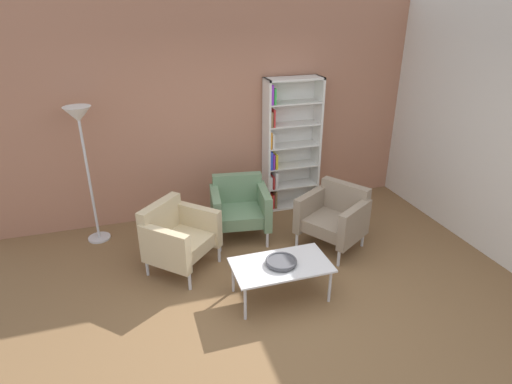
% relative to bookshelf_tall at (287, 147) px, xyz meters
% --- Properties ---
extents(ground_plane, '(8.32, 8.32, 0.00)m').
position_rel_bookshelf_tall_xyz_m(ground_plane, '(-0.97, -2.25, -0.93)').
color(ground_plane, brown).
extents(brick_back_panel, '(6.40, 0.12, 2.90)m').
position_rel_bookshelf_tall_xyz_m(brick_back_panel, '(-0.97, 0.21, 0.52)').
color(brick_back_panel, '#A87056').
rests_on(brick_back_panel, ground_plane).
extents(plaster_right_partition, '(0.12, 5.20, 2.90)m').
position_rel_bookshelf_tall_xyz_m(plaster_right_partition, '(1.89, -1.65, 0.52)').
color(plaster_right_partition, silver).
rests_on(plaster_right_partition, ground_plane).
extents(bookshelf_tall, '(0.80, 0.30, 1.90)m').
position_rel_bookshelf_tall_xyz_m(bookshelf_tall, '(0.00, 0.00, 0.00)').
color(bookshelf_tall, silver).
rests_on(bookshelf_tall, ground_plane).
extents(coffee_table_low, '(1.00, 0.56, 0.40)m').
position_rel_bookshelf_tall_xyz_m(coffee_table_low, '(-0.84, -2.03, -0.56)').
color(coffee_table_low, silver).
rests_on(coffee_table_low, ground_plane).
extents(decorative_bowl, '(0.32, 0.32, 0.05)m').
position_rel_bookshelf_tall_xyz_m(decorative_bowl, '(-0.84, -2.03, -0.49)').
color(decorative_bowl, '#4C4C51').
rests_on(decorative_bowl, coffee_table_low).
extents(armchair_spare_guest, '(0.80, 0.75, 0.78)m').
position_rel_bookshelf_tall_xyz_m(armchair_spare_guest, '(-0.90, -0.67, -0.51)').
color(armchair_spare_guest, slate).
rests_on(armchair_spare_guest, ground_plane).
extents(armchair_near_window, '(0.95, 0.95, 0.78)m').
position_rel_bookshelf_tall_xyz_m(armchair_near_window, '(-1.77, -1.17, -0.51)').
color(armchair_near_window, '#C6B289').
rests_on(armchair_near_window, ground_plane).
extents(armchair_by_bookshelf, '(0.92, 0.94, 0.78)m').
position_rel_bookshelf_tall_xyz_m(armchair_by_bookshelf, '(0.15, -1.26, -0.51)').
color(armchair_by_bookshelf, gray).
rests_on(armchair_by_bookshelf, ground_plane).
extents(floor_lamp_torchiere, '(0.32, 0.32, 1.74)m').
position_rel_bookshelf_tall_xyz_m(floor_lamp_torchiere, '(-2.69, -0.21, 0.52)').
color(floor_lamp_torchiere, silver).
rests_on(floor_lamp_torchiere, ground_plane).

